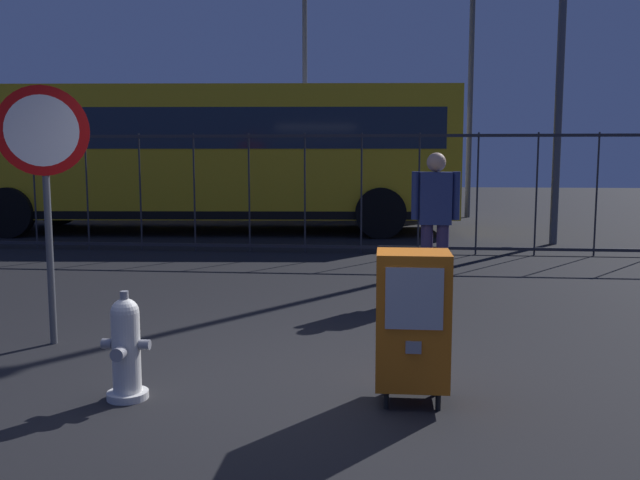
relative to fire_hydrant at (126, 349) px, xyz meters
The scene contains 10 objects.
ground_plane 1.03m from the fire_hydrant, 26.68° to the left, with size 60.00×60.00×0.00m, color black.
fire_hydrant is the anchor object (origin of this frame).
newspaper_box_primary 1.94m from the fire_hydrant, ahead, with size 0.48×0.42×1.02m.
stop_sign 2.12m from the fire_hydrant, 132.46° to the left, with size 0.71×0.31×2.23m.
pedestrian 4.32m from the fire_hydrant, 57.38° to the left, with size 0.55×0.22×1.67m.
fence_barrier 7.20m from the fire_hydrant, 83.09° to the left, with size 18.03×0.04×2.00m.
bus_near 10.43m from the fire_hydrant, 101.82° to the left, with size 10.66×3.42×3.00m.
bus_far 14.72m from the fire_hydrant, 97.65° to the left, with size 10.67×3.45×3.00m.
street_light_near_right 14.92m from the fire_hydrant, 74.48° to the left, with size 0.32×0.32×6.69m.
street_light_far_left 16.43m from the fire_hydrant, 92.24° to the left, with size 0.32×0.32×8.36m.
Camera 1 is at (0.87, -4.83, 1.66)m, focal length 38.84 mm.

